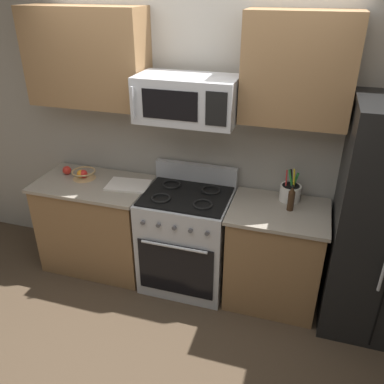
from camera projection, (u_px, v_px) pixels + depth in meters
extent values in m
plane|color=#473828|center=(164.00, 326.00, 3.35)|extent=(16.00, 16.00, 0.00)
cube|color=#9E998E|center=(199.00, 138.00, 3.60)|extent=(8.00, 0.10, 2.60)
cube|color=olive|center=(98.00, 226.00, 3.90)|extent=(1.00, 0.60, 0.88)
cube|color=gray|center=(92.00, 184.00, 3.69)|extent=(1.04, 0.64, 0.03)
cube|color=#B2B5BA|center=(187.00, 240.00, 3.66)|extent=(0.76, 0.64, 0.91)
cube|color=black|center=(175.00, 270.00, 3.43)|extent=(0.67, 0.01, 0.51)
cylinder|color=#B2B5BA|center=(174.00, 247.00, 3.29)|extent=(0.57, 0.02, 0.02)
cube|color=black|center=(187.00, 196.00, 3.44)|extent=(0.73, 0.57, 0.02)
cube|color=#B2B5BA|center=(196.00, 173.00, 3.65)|extent=(0.76, 0.06, 0.18)
torus|color=black|center=(161.00, 198.00, 3.37)|extent=(0.17, 0.17, 0.02)
torus|color=black|center=(203.00, 204.00, 3.28)|extent=(0.17, 0.17, 0.02)
torus|color=black|center=(172.00, 184.00, 3.60)|extent=(0.17, 0.17, 0.02)
torus|color=black|center=(211.00, 190.00, 3.50)|extent=(0.17, 0.17, 0.02)
cylinder|color=#4C4C51|center=(143.00, 223.00, 3.30)|extent=(0.04, 0.02, 0.04)
cylinder|color=#4C4C51|center=(158.00, 225.00, 3.26)|extent=(0.04, 0.02, 0.04)
cylinder|color=#4C4C51|center=(174.00, 228.00, 3.22)|extent=(0.04, 0.02, 0.04)
cylinder|color=#4C4C51|center=(190.00, 231.00, 3.19)|extent=(0.04, 0.02, 0.04)
cylinder|color=#4C4C51|center=(207.00, 234.00, 3.15)|extent=(0.04, 0.02, 0.04)
cube|color=olive|center=(274.00, 257.00, 3.46)|extent=(0.76, 0.60, 0.88)
cube|color=gray|center=(279.00, 212.00, 3.25)|extent=(0.80, 0.64, 0.03)
cube|color=#B2B5BA|center=(187.00, 99.00, 3.09)|extent=(0.78, 0.40, 0.35)
cube|color=black|center=(170.00, 105.00, 2.93)|extent=(0.43, 0.01, 0.22)
cube|color=black|center=(216.00, 109.00, 2.84)|extent=(0.16, 0.01, 0.25)
cylinder|color=#B2B5BA|center=(133.00, 103.00, 2.98)|extent=(0.02, 0.02, 0.25)
cube|color=olive|center=(87.00, 58.00, 3.33)|extent=(1.03, 0.34, 0.79)
cube|color=olive|center=(298.00, 70.00, 2.88)|extent=(0.79, 0.34, 0.79)
cylinder|color=white|center=(290.00, 193.00, 3.36)|extent=(0.18, 0.18, 0.13)
cylinder|color=black|center=(290.00, 192.00, 3.36)|extent=(0.14, 0.14, 0.11)
cylinder|color=yellow|center=(294.00, 184.00, 3.30)|extent=(0.03, 0.03, 0.27)
cylinder|color=red|center=(286.00, 184.00, 3.33)|extent=(0.02, 0.05, 0.24)
cylinder|color=green|center=(294.00, 184.00, 3.35)|extent=(0.07, 0.06, 0.22)
cylinder|color=black|center=(291.00, 183.00, 3.32)|extent=(0.05, 0.04, 0.26)
cylinder|color=green|center=(292.00, 184.00, 3.32)|extent=(0.08, 0.04, 0.25)
cone|color=tan|center=(84.00, 175.00, 3.75)|extent=(0.21, 0.21, 0.07)
torus|color=tan|center=(84.00, 171.00, 3.73)|extent=(0.22, 0.22, 0.01)
sphere|color=red|center=(83.00, 174.00, 3.70)|extent=(0.08, 0.08, 0.08)
sphere|color=orange|center=(81.00, 174.00, 3.70)|extent=(0.08, 0.08, 0.08)
sphere|color=red|center=(67.00, 170.00, 3.82)|extent=(0.08, 0.08, 0.08)
cube|color=silver|center=(128.00, 185.00, 3.62)|extent=(0.40, 0.30, 0.02)
cylinder|color=#382314|center=(291.00, 201.00, 3.21)|extent=(0.05, 0.05, 0.16)
cone|color=#382314|center=(292.00, 189.00, 3.16)|extent=(0.05, 0.05, 0.05)
cylinder|color=black|center=(293.00, 186.00, 3.14)|extent=(0.02, 0.02, 0.01)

